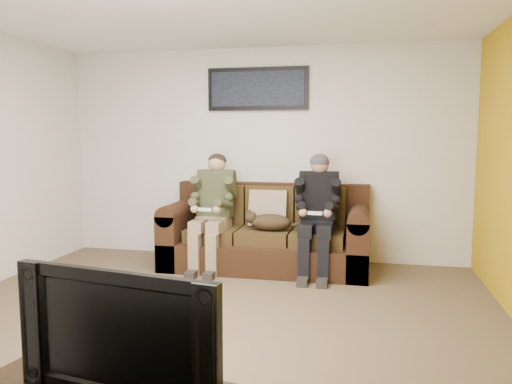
% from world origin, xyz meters
% --- Properties ---
extents(floor, '(5.00, 5.00, 0.00)m').
position_xyz_m(floor, '(0.00, 0.00, 0.00)').
color(floor, brown).
rests_on(floor, ground).
extents(wall_back, '(5.00, 0.00, 5.00)m').
position_xyz_m(wall_back, '(0.00, 2.25, 1.30)').
color(wall_back, beige).
rests_on(wall_back, ground).
extents(wall_front, '(5.00, 0.00, 5.00)m').
position_xyz_m(wall_front, '(0.00, -2.25, 1.30)').
color(wall_front, beige).
rests_on(wall_front, ground).
extents(sofa, '(2.34, 1.01, 0.96)m').
position_xyz_m(sofa, '(0.15, 1.83, 0.36)').
color(sofa, black).
rests_on(sofa, ground).
extents(throw_pillow, '(0.45, 0.21, 0.44)m').
position_xyz_m(throw_pillow, '(0.15, 1.88, 0.68)').
color(throw_pillow, '#977F63').
rests_on(throw_pillow, sofa).
extents(throw_blanket, '(0.48, 0.23, 0.08)m').
position_xyz_m(throw_blanket, '(-0.56, 2.13, 0.96)').
color(throw_blanket, tan).
rests_on(throw_blanket, sofa).
extents(person_left, '(0.51, 0.87, 1.32)m').
position_xyz_m(person_left, '(-0.45, 1.64, 0.75)').
color(person_left, '#8A7456').
rests_on(person_left, sofa).
extents(person_right, '(0.51, 0.86, 1.33)m').
position_xyz_m(person_right, '(0.75, 1.64, 0.75)').
color(person_right, black).
rests_on(person_right, sofa).
extents(cat, '(0.66, 0.26, 0.24)m').
position_xyz_m(cat, '(0.21, 1.61, 0.57)').
color(cat, '#402E19').
rests_on(cat, sofa).
extents(framed_poster, '(1.25, 0.05, 0.52)m').
position_xyz_m(framed_poster, '(-0.05, 2.22, 2.10)').
color(framed_poster, black).
rests_on(framed_poster, wall_back).
extents(television, '(0.97, 0.29, 0.55)m').
position_xyz_m(television, '(0.27, -1.95, 0.72)').
color(television, black).
rests_on(television, tv_stand).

